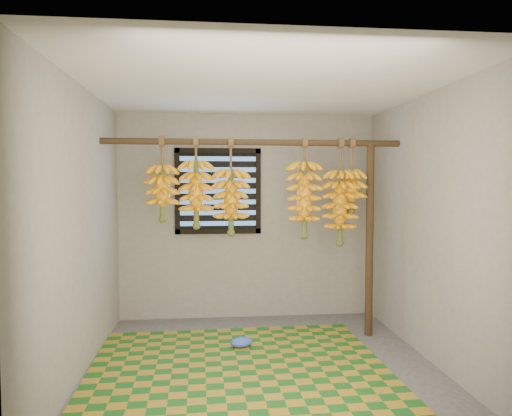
{
  "coord_description": "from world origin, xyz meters",
  "views": [
    {
      "loc": [
        -0.45,
        -3.86,
        1.58
      ],
      "look_at": [
        0.0,
        0.55,
        1.35
      ],
      "focal_mm": 32.0,
      "sensor_mm": 36.0,
      "label": 1
    }
  ],
  "objects": [
    {
      "name": "woven_mat",
      "position": [
        -0.21,
        0.02,
        0.01
      ],
      "size": [
        2.58,
        2.09,
        0.01
      ],
      "primitive_type": "cube",
      "rotation": [
        0.0,
        0.0,
        0.02
      ],
      "color": "#1B5C1B",
      "rests_on": "floor"
    },
    {
      "name": "support_post",
      "position": [
        1.2,
        0.7,
        1.0
      ],
      "size": [
        0.08,
        0.08,
        2.0
      ],
      "primitive_type": "cylinder",
      "color": "#423018",
      "rests_on": "floor"
    },
    {
      "name": "ceiling",
      "position": [
        0.0,
        0.0,
        2.4
      ],
      "size": [
        3.0,
        3.0,
        0.01
      ],
      "primitive_type": "cube",
      "color": "silver",
      "rests_on": "wall_back"
    },
    {
      "name": "banana_bunch_d",
      "position": [
        0.51,
        0.7,
        1.43
      ],
      "size": [
        0.34,
        0.34,
        1.01
      ],
      "color": "brown",
      "rests_on": "hanging_pole"
    },
    {
      "name": "wall_back",
      "position": [
        0.0,
        1.5,
        1.2
      ],
      "size": [
        3.0,
        0.01,
        2.4
      ],
      "primitive_type": "cube",
      "color": "gray",
      "rests_on": "floor"
    },
    {
      "name": "plastic_bag",
      "position": [
        -0.15,
        0.46,
        0.06
      ],
      "size": [
        0.27,
        0.23,
        0.09
      ],
      "primitive_type": "ellipsoid",
      "rotation": [
        0.0,
        0.0,
        0.38
      ],
      "color": "blue",
      "rests_on": "woven_mat"
    },
    {
      "name": "wall_left",
      "position": [
        -1.5,
        0.0,
        1.2
      ],
      "size": [
        0.01,
        3.0,
        2.4
      ],
      "primitive_type": "cube",
      "color": "gray",
      "rests_on": "floor"
    },
    {
      "name": "banana_bunch_b",
      "position": [
        -0.58,
        0.7,
        1.48
      ],
      "size": [
        0.33,
        0.33,
        0.9
      ],
      "color": "brown",
      "rests_on": "hanging_pole"
    },
    {
      "name": "banana_bunch_e",
      "position": [
        0.88,
        0.7,
        1.34
      ],
      "size": [
        0.36,
        0.36,
        1.09
      ],
      "color": "brown",
      "rests_on": "hanging_pole"
    },
    {
      "name": "banana_bunch_c",
      "position": [
        -0.24,
        0.7,
        1.4
      ],
      "size": [
        0.34,
        0.34,
        0.98
      ],
      "color": "brown",
      "rests_on": "hanging_pole"
    },
    {
      "name": "hanging_pole",
      "position": [
        0.0,
        0.7,
        2.0
      ],
      "size": [
        3.0,
        0.06,
        0.06
      ],
      "primitive_type": "cylinder",
      "rotation": [
        0.0,
        1.57,
        0.0
      ],
      "color": "#423018",
      "rests_on": "wall_left"
    },
    {
      "name": "wall_right",
      "position": [
        1.5,
        0.0,
        1.2
      ],
      "size": [
        0.01,
        3.0,
        2.4
      ],
      "primitive_type": "cube",
      "color": "gray",
      "rests_on": "floor"
    },
    {
      "name": "window",
      "position": [
        -0.35,
        1.48,
        1.5
      ],
      "size": [
        1.0,
        0.04,
        1.0
      ],
      "color": "black",
      "rests_on": "wall_back"
    },
    {
      "name": "banana_bunch_f",
      "position": [
        1.0,
        0.7,
        1.51
      ],
      "size": [
        0.3,
        0.3,
        0.77
      ],
      "color": "brown",
      "rests_on": "hanging_pole"
    },
    {
      "name": "floor",
      "position": [
        0.0,
        0.0,
        -0.01
      ],
      "size": [
        3.0,
        3.0,
        0.01
      ],
      "primitive_type": "cube",
      "color": "#494949",
      "rests_on": "ground"
    },
    {
      "name": "banana_bunch_a",
      "position": [
        -0.91,
        0.7,
        1.5
      ],
      "size": [
        0.31,
        0.31,
        0.83
      ],
      "color": "brown",
      "rests_on": "hanging_pole"
    }
  ]
}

